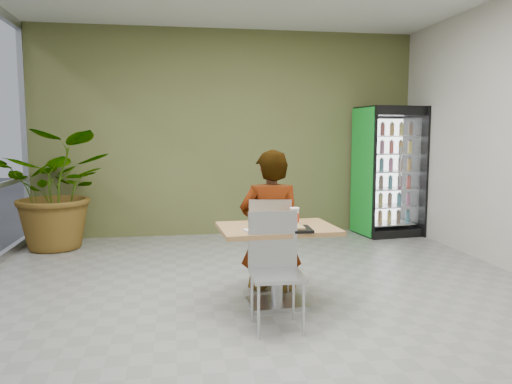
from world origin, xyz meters
The scene contains 12 objects.
ground centered at (0.00, 0.00, 0.00)m, with size 7.00×7.00×0.00m, color gray.
room_envelope centered at (0.00, 0.00, 1.60)m, with size 6.00×7.00×3.20m, color beige, non-canonical shape.
dining_table centered at (0.10, 0.06, 0.54)m, with size 1.09×0.79×0.75m.
chair_far centered at (0.12, 0.52, 0.56)m, with size 0.49×0.49×0.95m.
chair_near centered at (-0.02, -0.38, 0.55)m, with size 0.42×0.43×0.95m.
seated_woman centered at (0.13, 0.57, 0.57)m, with size 0.64×0.41×1.74m, color black.
pizza_plate centered at (0.10, 0.08, 0.77)m, with size 0.28×0.22×0.03m.
soda_cup centered at (0.27, 0.11, 0.83)m, with size 0.09×0.09×0.16m.
napkin_stack centered at (-0.16, -0.15, 0.76)m, with size 0.14×0.14×0.02m, color white.
cafeteria_tray centered at (0.15, -0.15, 0.76)m, with size 0.40×0.29×0.02m, color black.
beverage_fridge centered at (2.51, 3.06, 1.01)m, with size 1.00×0.81×2.01m.
potted_plant centered at (-2.42, 2.86, 0.83)m, with size 1.49×1.29×1.66m, color #325F26.
Camera 1 is at (-0.82, -4.34, 1.59)m, focal length 35.00 mm.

